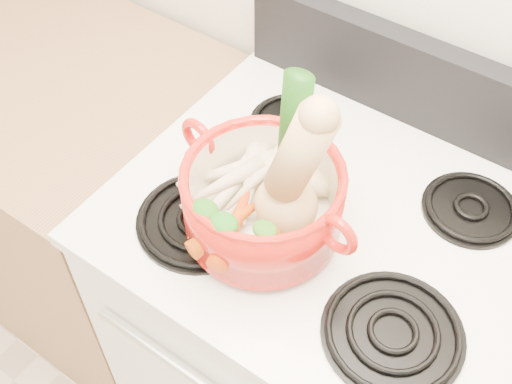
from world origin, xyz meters
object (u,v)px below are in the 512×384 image
Objects in this scene: squash at (288,168)px; dutch_oven at (263,200)px; leek at (291,151)px; stove_body at (318,340)px.

dutch_oven is at bearing -177.54° from squash.
leek is (0.03, 0.03, 0.11)m from dutch_oven.
leek is (-0.06, -0.08, 0.69)m from stove_body.
dutch_oven is 0.12m from leek.
dutch_oven is 0.10m from squash.
stove_body is 0.59m from dutch_oven.
leek is at bearing 51.11° from dutch_oven.
squash is at bearing -116.01° from stove_body.
leek is at bearing -125.26° from stove_body.
dutch_oven is 0.99× the size of squash.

